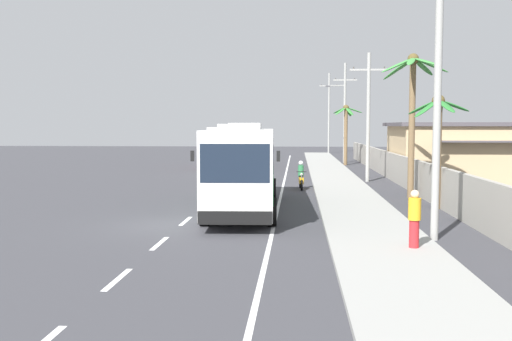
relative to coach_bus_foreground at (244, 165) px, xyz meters
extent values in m
plane|color=#3A3A3F|center=(-1.94, -4.24, -1.95)|extent=(160.00, 160.00, 0.00)
cube|color=#999993|center=(4.86, 5.76, -1.88)|extent=(3.20, 90.00, 0.14)
cube|color=white|center=(-1.94, -11.66, -1.95)|extent=(0.16, 2.00, 0.01)
cube|color=white|center=(-1.94, -7.46, -1.95)|extent=(0.16, 2.00, 0.01)
cube|color=white|center=(-1.94, -3.27, -1.95)|extent=(0.16, 2.00, 0.01)
cube|color=white|center=(-1.94, 0.92, -1.95)|extent=(0.16, 2.00, 0.01)
cube|color=white|center=(-1.94, 5.12, -1.95)|extent=(0.16, 2.00, 0.01)
cube|color=white|center=(-1.94, 9.31, -1.95)|extent=(0.16, 2.00, 0.01)
cube|color=white|center=(-1.94, 13.51, -1.95)|extent=(0.16, 2.00, 0.01)
cube|color=white|center=(-1.94, 17.70, -1.95)|extent=(0.16, 2.00, 0.01)
cube|color=white|center=(-1.94, 21.89, -1.95)|extent=(0.16, 2.00, 0.01)
cube|color=white|center=(-1.94, 26.09, -1.95)|extent=(0.16, 2.00, 0.01)
cube|color=white|center=(-1.94, 30.28, -1.95)|extent=(0.16, 2.00, 0.01)
cube|color=white|center=(-1.94, 34.47, -1.95)|extent=(0.16, 2.00, 0.01)
cube|color=white|center=(-1.94, 38.67, -1.95)|extent=(0.16, 2.00, 0.01)
cube|color=white|center=(-1.94, 42.86, -1.95)|extent=(0.16, 2.00, 0.01)
cube|color=white|center=(1.45, 10.76, -1.95)|extent=(0.14, 70.00, 0.01)
cube|color=#9E998E|center=(8.66, 9.76, -1.04)|extent=(0.24, 60.00, 1.82)
cube|color=silver|center=(0.00, -0.03, -0.02)|extent=(2.98, 11.97, 3.08)
cube|color=#192333|center=(-0.01, 0.17, 0.52)|extent=(2.97, 11.03, 0.99)
cube|color=#192333|center=(0.24, -5.92, 0.44)|extent=(2.31, 0.19, 1.29)
cube|color=#1E843D|center=(0.00, -0.03, -0.72)|extent=(3.01, 11.74, 0.55)
cube|color=black|center=(0.24, -6.01, -1.36)|extent=(2.46, 0.26, 0.44)
cube|color=#B7B7B7|center=(-0.06, 1.46, 1.66)|extent=(1.48, 2.67, 0.28)
cube|color=black|center=(1.66, -5.66, 0.67)|extent=(0.12, 0.08, 0.36)
cube|color=black|center=(-1.21, -5.77, 0.67)|extent=(0.12, 0.08, 0.36)
cylinder|color=black|center=(1.40, -4.13, -1.43)|extent=(0.36, 1.05, 1.04)
cylinder|color=black|center=(-1.06, -4.23, -1.43)|extent=(0.36, 1.05, 1.04)
cylinder|color=black|center=(1.09, 3.58, -1.43)|extent=(0.36, 1.05, 1.04)
cylinder|color=black|center=(-1.37, 3.49, -1.43)|extent=(0.36, 1.05, 1.04)
cube|color=white|center=(-3.85, 25.93, -0.01)|extent=(3.10, 10.83, 3.11)
cube|color=#192333|center=(-3.84, 25.73, 0.54)|extent=(3.09, 9.98, 1.00)
cube|color=#192333|center=(-4.12, 31.24, 0.46)|extent=(2.36, 0.22, 1.31)
cube|color=red|center=(-3.85, 25.93, -0.71)|extent=(3.13, 10.62, 0.56)
cube|color=black|center=(-4.12, 31.33, -1.36)|extent=(2.52, 0.29, 0.44)
cube|color=#B7B7B7|center=(-3.78, 24.59, 1.69)|extent=(1.53, 2.43, 0.28)
cube|color=black|center=(-5.57, 30.96, 0.69)|extent=(0.12, 0.09, 0.36)
cube|color=black|center=(-2.65, 31.10, 0.69)|extent=(0.12, 0.09, 0.36)
cylinder|color=black|center=(-5.30, 29.61, -1.43)|extent=(0.37, 1.05, 1.04)
cylinder|color=black|center=(-2.78, 29.74, -1.43)|extent=(0.37, 1.05, 1.04)
cylinder|color=black|center=(-4.94, 22.65, -1.43)|extent=(0.37, 1.05, 1.04)
cylinder|color=black|center=(-2.43, 22.78, -1.43)|extent=(0.37, 1.05, 1.04)
cylinder|color=black|center=(2.55, 7.50, -1.65)|extent=(0.13, 0.60, 0.60)
cylinder|color=black|center=(2.49, 8.86, -1.65)|extent=(0.15, 0.60, 0.60)
cube|color=gold|center=(2.52, 8.13, -1.43)|extent=(0.29, 1.11, 0.36)
cube|color=black|center=(2.51, 8.43, -1.23)|extent=(0.27, 0.61, 0.12)
cylinder|color=gray|center=(2.54, 7.62, -1.35)|extent=(0.07, 0.32, 0.67)
cylinder|color=black|center=(2.54, 7.72, -0.91)|extent=(0.56, 0.07, 0.04)
sphere|color=#EAEACC|center=(2.55, 7.60, -1.05)|extent=(0.14, 0.14, 0.14)
cylinder|color=#2D7A47|center=(2.51, 8.38, -0.91)|extent=(0.32, 0.32, 0.64)
sphere|color=white|center=(2.51, 8.38, -0.46)|extent=(0.26, 0.26, 0.26)
cylinder|color=red|center=(5.64, -8.18, -1.41)|extent=(0.28, 0.28, 0.80)
cylinder|color=gold|center=(5.64, -8.18, -0.69)|extent=(0.36, 0.36, 0.63)
sphere|color=beige|center=(5.64, -8.18, -0.27)|extent=(0.24, 0.24, 0.24)
cylinder|color=#9E9E99|center=(6.65, -6.33, 2.90)|extent=(0.24, 0.24, 9.71)
cylinder|color=#9E9E99|center=(6.86, 12.99, 2.20)|extent=(0.24, 0.24, 8.30)
cube|color=#9E9E99|center=(6.86, 12.99, 5.26)|extent=(2.45, 0.12, 0.12)
cylinder|color=#4C4742|center=(5.89, 12.99, 5.38)|extent=(0.08, 0.08, 0.16)
cylinder|color=#4C4742|center=(7.84, 12.99, 5.38)|extent=(0.08, 0.08, 0.16)
cylinder|color=#9E9E99|center=(6.92, 32.32, 2.91)|extent=(0.24, 0.24, 9.73)
cube|color=#9E9E99|center=(6.92, 32.32, 6.12)|extent=(2.32, 0.12, 0.12)
cylinder|color=#4C4742|center=(6.00, 32.32, 6.24)|extent=(0.08, 0.08, 0.16)
cylinder|color=#4C4742|center=(7.85, 32.32, 6.24)|extent=(0.08, 0.08, 0.16)
cylinder|color=#9E9E99|center=(6.10, 32.32, 5.59)|extent=(1.65, 0.09, 0.09)
cube|color=#4C4C51|center=(5.27, 32.32, 5.53)|extent=(0.44, 0.24, 0.14)
cylinder|color=#9E9E99|center=(6.44, 51.65, 3.29)|extent=(0.24, 0.24, 10.49)
cube|color=#9E9E99|center=(6.44, 51.65, 6.88)|extent=(2.51, 0.12, 0.12)
cylinder|color=#4C4742|center=(5.43, 51.65, 7.00)|extent=(0.08, 0.08, 0.16)
cylinder|color=#4C4742|center=(7.44, 51.65, 7.00)|extent=(0.08, 0.08, 0.16)
cylinder|color=brown|center=(6.75, 28.82, 0.66)|extent=(0.33, 0.33, 5.22)
ellipsoid|color=#337F33|center=(7.51, 28.91, 3.11)|extent=(1.60, 0.54, 0.62)
ellipsoid|color=#337F33|center=(7.03, 29.46, 2.96)|extent=(0.91, 1.48, 0.91)
ellipsoid|color=#337F33|center=(6.22, 29.36, 3.09)|extent=(1.36, 1.36, 0.65)
ellipsoid|color=#337F33|center=(6.24, 28.32, 3.01)|extent=(1.32, 1.31, 0.81)
ellipsoid|color=#337F33|center=(7.01, 28.15, 2.99)|extent=(0.86, 1.52, 0.85)
sphere|color=brown|center=(6.75, 28.82, 3.31)|extent=(0.56, 0.56, 0.56)
cylinder|color=brown|center=(8.04, 4.77, 1.50)|extent=(0.32, 0.32, 6.90)
ellipsoid|color=#3D893D|center=(8.93, 4.84, 4.70)|extent=(1.85, 0.50, 0.82)
ellipsoid|color=#3D893D|center=(8.66, 5.40, 4.67)|extent=(1.53, 1.55, 0.87)
ellipsoid|color=#3D893D|center=(7.72, 5.63, 4.79)|extent=(0.99, 1.89, 0.64)
ellipsoid|color=#3D893D|center=(7.38, 5.26, 4.55)|extent=(1.58, 1.31, 1.10)
ellipsoid|color=#3D893D|center=(7.22, 4.45, 4.67)|extent=(1.82, 0.98, 0.87)
ellipsoid|color=#3D893D|center=(7.77, 3.88, 4.79)|extent=(0.90, 1.90, 0.64)
ellipsoid|color=#3D893D|center=(8.51, 3.97, 4.78)|extent=(1.26, 1.80, 0.66)
sphere|color=brown|center=(8.04, 4.77, 5.00)|extent=(0.56, 0.56, 0.56)
cylinder|color=brown|center=(8.37, 0.78, 0.37)|extent=(0.36, 0.36, 4.65)
ellipsoid|color=#28702D|center=(9.07, 0.92, 2.55)|extent=(1.51, 0.64, 0.61)
ellipsoid|color=#28702D|center=(8.55, 1.45, 2.49)|extent=(0.72, 1.47, 0.73)
ellipsoid|color=#28702D|center=(7.82, 1.19, 2.50)|extent=(1.37, 1.14, 0.72)
ellipsoid|color=#28702D|center=(7.81, 0.45, 2.42)|extent=(1.36, 1.01, 0.87)
ellipsoid|color=#28702D|center=(8.54, 0.10, 2.51)|extent=(0.69, 1.49, 0.70)
sphere|color=brown|center=(8.37, 0.78, 2.75)|extent=(0.56, 0.56, 0.56)
cube|color=tan|center=(14.21, 14.11, -0.15)|extent=(10.74, 7.36, 3.60)
cube|color=#4C474C|center=(14.21, 14.11, 1.77)|extent=(11.39, 7.80, 0.24)
cube|color=#4C474C|center=(14.21, 10.08, 0.75)|extent=(7.52, 0.80, 0.10)
camera|label=1|loc=(2.28, -24.78, 1.68)|focal=40.45mm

